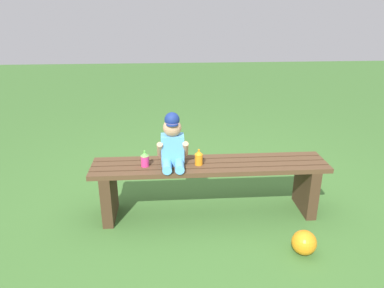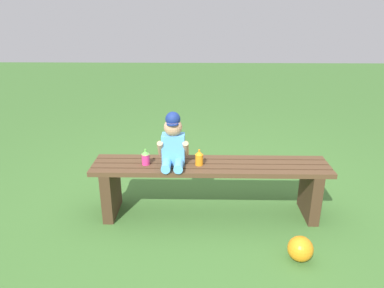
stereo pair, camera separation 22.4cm
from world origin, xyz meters
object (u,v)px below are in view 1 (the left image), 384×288
park_bench (210,179)px  child_figure (173,143)px  toy_ball (304,242)px  sippy_cup_right (199,157)px  sippy_cup_left (145,159)px

park_bench → child_figure: child_figure is taller
child_figure → toy_ball: 1.15m
child_figure → sippy_cup_right: bearing=-4.2°
child_figure → sippy_cup_left: bearing=-176.1°
child_figure → sippy_cup_right: size_ratio=3.26×
park_bench → toy_ball: size_ratio=10.78×
park_bench → sippy_cup_left: (-0.49, -0.02, 0.19)m
sippy_cup_left → toy_ball: 1.26m
sippy_cup_left → sippy_cup_right: (0.40, 0.00, 0.00)m
sippy_cup_left → sippy_cup_right: same height
sippy_cup_right → toy_ball: size_ratio=0.74×
park_bench → toy_ball: (0.58, -0.55, -0.22)m
child_figure → sippy_cup_left: child_figure is taller
park_bench → child_figure: (-0.28, -0.01, 0.31)m
sippy_cup_left → child_figure: bearing=3.9°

